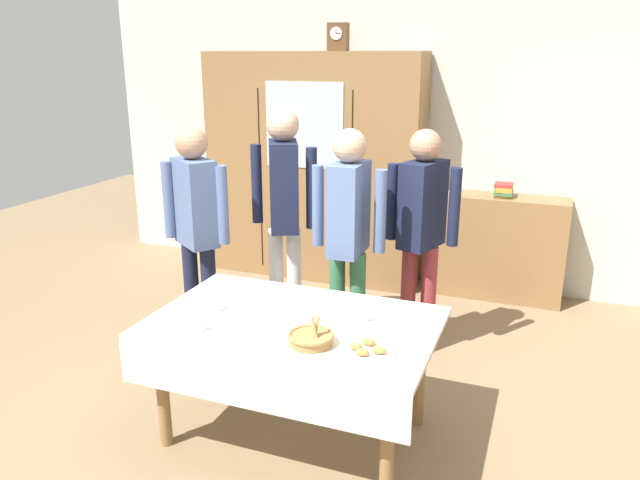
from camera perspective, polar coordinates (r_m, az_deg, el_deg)
name	(u,v)px	position (r m, az deg, el deg)	size (l,w,h in m)	color
ground_plane	(308,415)	(3.92, -1.10, -15.96)	(12.00, 12.00, 0.00)	#846B4C
back_wall	(414,140)	(5.88, 8.76, 9.20)	(6.40, 0.10, 2.70)	silver
dining_table	(292,339)	(3.42, -2.66, -9.22)	(1.57, 1.01, 0.72)	olive
wall_cabinet	(313,168)	(5.90, -0.61, 6.73)	(2.09, 0.46, 2.15)	olive
mantel_clock	(338,37)	(5.72, 1.70, 18.41)	(0.18, 0.11, 0.24)	brown
bookshelf_low	(498,247)	(5.71, 16.29, -0.65)	(1.14, 0.35, 0.93)	olive
book_stack	(503,190)	(5.58, 16.73, 4.48)	(0.16, 0.23, 0.12)	#B29333
tea_cup_far_right	(215,306)	(3.56, -9.76, -6.13)	(0.13, 0.13, 0.06)	white
tea_cup_near_right	(197,327)	(3.33, -11.40, -7.93)	(0.13, 0.13, 0.06)	white
tea_cup_mid_right	(286,325)	(3.29, -3.22, -7.93)	(0.13, 0.13, 0.06)	white
tea_cup_near_left	(363,317)	(3.39, 3.98, -7.19)	(0.13, 0.13, 0.06)	silver
bread_basket	(311,338)	(3.13, -0.85, -9.11)	(0.24, 0.24, 0.16)	#9E7542
pastry_plate	(367,350)	(3.06, 4.44, -10.21)	(0.28, 0.28, 0.05)	white
spoon_near_right	(288,317)	(3.45, -2.98, -7.16)	(0.12, 0.02, 0.01)	silver
spoon_far_right	(407,338)	(3.23, 8.08, -9.04)	(0.12, 0.02, 0.01)	silver
person_behind_table_right	(196,219)	(4.42, -11.48, 1.97)	(0.52, 0.37, 1.66)	#191E38
person_near_right_end	(422,221)	(4.37, 9.48, 1.79)	(0.52, 0.40, 1.64)	#933338
person_beside_shelf	(348,226)	(4.13, 2.65, 1.36)	(0.52, 0.36, 1.67)	#33704C
person_behind_table_left	(284,201)	(4.52, -3.38, 3.61)	(0.52, 0.41, 1.76)	silver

